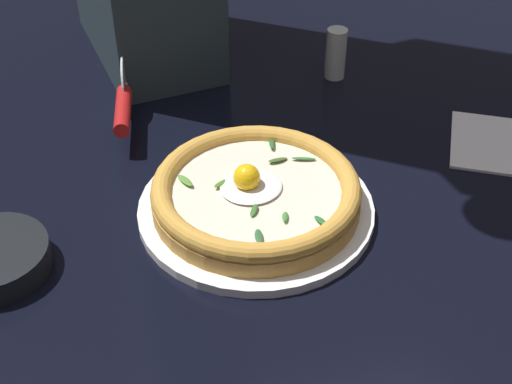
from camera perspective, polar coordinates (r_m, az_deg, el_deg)
ground_plane at (r=0.86m, az=3.72°, el=-2.91°), size 2.40×2.40×0.03m
pizza_plate at (r=0.86m, az=-0.00°, el=-1.36°), size 0.29×0.29×0.01m
pizza at (r=0.84m, az=-0.01°, el=-0.02°), size 0.25×0.25×0.06m
pizza_cutter at (r=1.01m, az=-10.66°, el=7.15°), size 0.05×0.16×0.08m
folded_napkin at (r=1.03m, az=18.00°, el=3.92°), size 0.15×0.17×0.01m
pepper_shaker at (r=1.13m, az=6.47°, el=11.06°), size 0.03×0.03×0.08m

